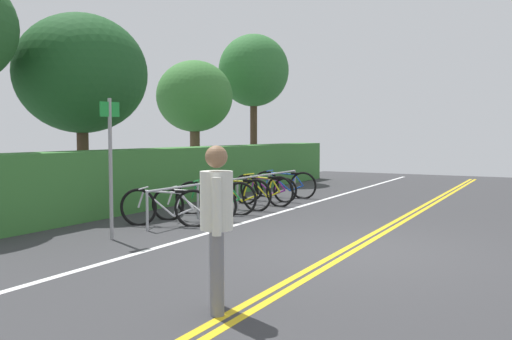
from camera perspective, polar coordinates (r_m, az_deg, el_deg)
The scene contains 18 objects.
ground_plane at distance 8.43m, azimuth 9.82°, elevation -8.32°, with size 32.32×13.49×0.05m, color #353538.
centre_line_yellow_inner at distance 8.40m, azimuth 10.35°, elevation -8.18°, with size 29.08×0.10×0.00m, color gold.
centre_line_yellow_outer at distance 8.45m, azimuth 9.31°, elevation -8.10°, with size 29.08×0.10×0.00m, color gold.
bike_lane_stripe_white at distance 9.58m, azimuth -5.41°, elevation -6.66°, with size 29.08×0.12×0.00m, color white.
bike_rack at distance 12.57m, azimuth -1.96°, elevation -1.59°, with size 6.43×0.05×0.73m.
bicycle_0 at distance 10.46m, azimuth -9.38°, elevation -3.86°, with size 0.69×1.72×0.75m.
bicycle_1 at distance 11.01m, azimuth -6.47°, elevation -3.58°, with size 0.66×1.71×0.70m.
bicycle_2 at distance 11.80m, azimuth -4.21°, elevation -2.92°, with size 0.69×1.71×0.77m.
bicycle_3 at distance 12.59m, azimuth -2.08°, elevation -2.49°, with size 0.46×1.81×0.77m.
bicycle_4 at distance 13.35m, azimuth 0.67°, elevation -2.10°, with size 0.46×1.74×0.78m.
bicycle_5 at distance 14.14m, azimuth 1.27°, elevation -1.98°, with size 0.46×1.62×0.68m.
bicycle_6 at distance 14.94m, azimuth 2.99°, elevation -1.51°, with size 0.46×1.81×0.77m.
pedestrian at distance 5.33m, azimuth -4.12°, elevation -4.90°, with size 0.43×0.32×1.62m.
sign_post_near at distance 9.21m, azimuth -14.93°, elevation 1.50°, with size 0.36×0.10×2.31m.
hedge_backdrop at distance 14.94m, azimuth -5.98°, elevation -0.25°, with size 15.38×0.90×1.38m, color #387533.
tree_mid at distance 13.54m, azimuth -17.74°, elevation 9.49°, with size 3.04×3.04×4.52m.
tree_far_right at distance 17.75m, azimuth -6.42°, elevation 7.55°, with size 2.44×2.44×4.08m.
tree_extra at distance 20.20m, azimuth -0.25°, elevation 10.25°, with size 2.56×2.56×5.34m.
Camera 1 is at (-7.82, -2.61, 1.73)m, focal length 38.40 mm.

